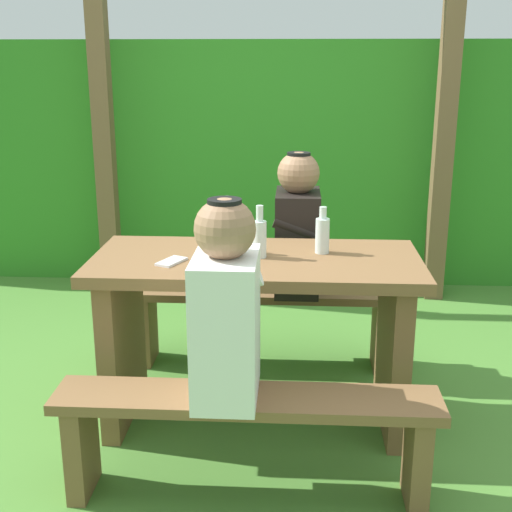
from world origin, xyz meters
The scene contains 14 objects.
ground_plane centered at (0.00, 0.00, 0.00)m, with size 12.00×12.00×0.00m, color #4A7F31.
hedge_backdrop centered at (0.00, 2.33, 0.85)m, with size 6.40×0.75×1.70m, color #2F7F22.
pergola_post_left centered at (-1.11, 1.70, 1.07)m, with size 0.12×0.12×2.14m, color brown.
pergola_post_right centered at (1.11, 1.70, 1.07)m, with size 0.12×0.12×2.14m, color brown.
picnic_table centered at (0.00, 0.00, 0.52)m, with size 1.40×0.64×0.77m.
bench_near centered at (0.00, -0.57, 0.30)m, with size 1.40×0.24×0.42m.
bench_far centered at (0.00, 0.57, 0.30)m, with size 1.40×0.24×0.42m.
person_white_shirt centered at (-0.07, -0.57, 0.75)m, with size 0.25×0.35×0.72m.
person_black_coat centered at (0.18, 0.57, 0.75)m, with size 0.25×0.35×0.72m.
drinking_glass centered at (-0.08, 0.14, 0.81)m, with size 0.08×0.08×0.08m, color silver.
bottle_left centered at (0.28, 0.08, 0.85)m, with size 0.06×0.06×0.20m.
bottle_right centered at (0.02, 0.00, 0.86)m, with size 0.06×0.06×0.22m.
bottle_center centered at (-0.13, 0.07, 0.87)m, with size 0.06×0.06×0.25m.
cell_phone centered at (-0.35, -0.10, 0.77)m, with size 0.07×0.14×0.01m, color silver.
Camera 1 is at (0.16, -2.75, 1.59)m, focal length 47.38 mm.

